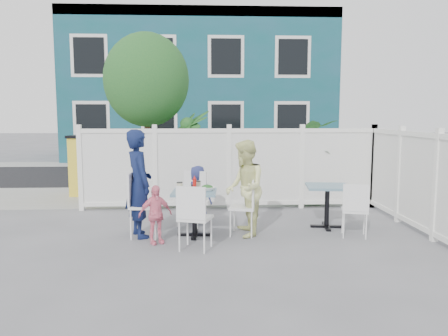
{
  "coord_description": "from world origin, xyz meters",
  "views": [
    {
      "loc": [
        -0.42,
        -6.14,
        1.86
      ],
      "look_at": [
        -0.08,
        0.87,
        1.01
      ],
      "focal_mm": 35.0,
      "sensor_mm": 36.0,
      "label": 1
    }
  ],
  "objects_px": {
    "boy": "(198,194)",
    "main_table": "(194,201)",
    "toddler": "(155,215)",
    "chair_back": "(193,194)",
    "woman": "(245,188)",
    "man": "(139,183)",
    "chair_right": "(248,202)",
    "spare_table": "(327,195)",
    "chair_near": "(194,213)",
    "chair_left": "(139,200)",
    "utility_cabinet": "(88,167)"
  },
  "relations": [
    {
      "from": "spare_table",
      "to": "toddler",
      "type": "xyz_separation_m",
      "value": [
        -2.75,
        -0.77,
        -0.12
      ]
    },
    {
      "from": "woman",
      "to": "boy",
      "type": "distance_m",
      "value": 1.18
    },
    {
      "from": "spare_table",
      "to": "woman",
      "type": "distance_m",
      "value": 1.48
    },
    {
      "from": "chair_left",
      "to": "boy",
      "type": "xyz_separation_m",
      "value": [
        0.88,
        0.87,
        -0.08
      ]
    },
    {
      "from": "boy",
      "to": "toddler",
      "type": "distance_m",
      "value": 1.39
    },
    {
      "from": "utility_cabinet",
      "to": "chair_near",
      "type": "relative_size",
      "value": 1.47
    },
    {
      "from": "chair_back",
      "to": "woman",
      "type": "relative_size",
      "value": 0.61
    },
    {
      "from": "main_table",
      "to": "man",
      "type": "bearing_deg",
      "value": 178.61
    },
    {
      "from": "main_table",
      "to": "toddler",
      "type": "distance_m",
      "value": 0.69
    },
    {
      "from": "chair_near",
      "to": "man",
      "type": "xyz_separation_m",
      "value": [
        -0.85,
        0.78,
        0.29
      ]
    },
    {
      "from": "chair_near",
      "to": "toddler",
      "type": "xyz_separation_m",
      "value": [
        -0.56,
        0.38,
        -0.1
      ]
    },
    {
      "from": "man",
      "to": "spare_table",
      "type": "bearing_deg",
      "value": -107.69
    },
    {
      "from": "chair_near",
      "to": "boy",
      "type": "relative_size",
      "value": 0.92
    },
    {
      "from": "chair_right",
      "to": "spare_table",
      "type": "bearing_deg",
      "value": -60.39
    },
    {
      "from": "chair_near",
      "to": "toddler",
      "type": "relative_size",
      "value": 1.06
    },
    {
      "from": "boy",
      "to": "toddler",
      "type": "relative_size",
      "value": 1.16
    },
    {
      "from": "man",
      "to": "woman",
      "type": "bearing_deg",
      "value": -116.01
    },
    {
      "from": "main_table",
      "to": "spare_table",
      "type": "distance_m",
      "value": 2.22
    },
    {
      "from": "chair_right",
      "to": "boy",
      "type": "xyz_separation_m",
      "value": [
        -0.79,
        0.86,
        -0.02
      ]
    },
    {
      "from": "chair_back",
      "to": "boy",
      "type": "xyz_separation_m",
      "value": [
        0.08,
        0.16,
        -0.03
      ]
    },
    {
      "from": "spare_table",
      "to": "man",
      "type": "xyz_separation_m",
      "value": [
        -3.03,
        -0.37,
        0.28
      ]
    },
    {
      "from": "chair_near",
      "to": "chair_left",
      "type": "bearing_deg",
      "value": 155.45
    },
    {
      "from": "chair_near",
      "to": "woman",
      "type": "bearing_deg",
      "value": 61.31
    },
    {
      "from": "spare_table",
      "to": "chair_back",
      "type": "relative_size",
      "value": 0.83
    },
    {
      "from": "woman",
      "to": "main_table",
      "type": "bearing_deg",
      "value": -92.95
    },
    {
      "from": "boy",
      "to": "main_table",
      "type": "bearing_deg",
      "value": 105.44
    },
    {
      "from": "chair_back",
      "to": "chair_near",
      "type": "relative_size",
      "value": 0.99
    },
    {
      "from": "woman",
      "to": "man",
      "type": "bearing_deg",
      "value": -93.03
    },
    {
      "from": "spare_table",
      "to": "man",
      "type": "distance_m",
      "value": 3.07
    },
    {
      "from": "chair_back",
      "to": "main_table",
      "type": "bearing_deg",
      "value": 115.38
    },
    {
      "from": "main_table",
      "to": "chair_near",
      "type": "distance_m",
      "value": 0.76
    },
    {
      "from": "spare_table",
      "to": "boy",
      "type": "xyz_separation_m",
      "value": [
        -2.15,
        0.49,
        -0.05
      ]
    },
    {
      "from": "spare_table",
      "to": "chair_near",
      "type": "bearing_deg",
      "value": -152.21
    },
    {
      "from": "main_table",
      "to": "chair_right",
      "type": "xyz_separation_m",
      "value": [
        0.82,
        0.01,
        -0.03
      ]
    },
    {
      "from": "chair_right",
      "to": "chair_back",
      "type": "bearing_deg",
      "value": 64.97
    },
    {
      "from": "main_table",
      "to": "chair_back",
      "type": "distance_m",
      "value": 0.72
    },
    {
      "from": "chair_right",
      "to": "man",
      "type": "height_order",
      "value": "man"
    },
    {
      "from": "spare_table",
      "to": "chair_left",
      "type": "relative_size",
      "value": 0.76
    },
    {
      "from": "main_table",
      "to": "boy",
      "type": "relative_size",
      "value": 0.71
    },
    {
      "from": "chair_back",
      "to": "spare_table",
      "type": "bearing_deg",
      "value": -166.29
    },
    {
      "from": "boy",
      "to": "toddler",
      "type": "height_order",
      "value": "boy"
    },
    {
      "from": "boy",
      "to": "chair_near",
      "type": "bearing_deg",
      "value": 106.65
    },
    {
      "from": "chair_back",
      "to": "woman",
      "type": "height_order",
      "value": "woman"
    },
    {
      "from": "main_table",
      "to": "boy",
      "type": "distance_m",
      "value": 0.88
    },
    {
      "from": "man",
      "to": "boy",
      "type": "distance_m",
      "value": 1.28
    },
    {
      "from": "utility_cabinet",
      "to": "woman",
      "type": "bearing_deg",
      "value": -40.19
    },
    {
      "from": "toddler",
      "to": "main_table",
      "type": "bearing_deg",
      "value": 7.67
    },
    {
      "from": "chair_right",
      "to": "chair_near",
      "type": "bearing_deg",
      "value": 147.28
    },
    {
      "from": "chair_back",
      "to": "man",
      "type": "height_order",
      "value": "man"
    },
    {
      "from": "man",
      "to": "woman",
      "type": "distance_m",
      "value": 1.62
    }
  ]
}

